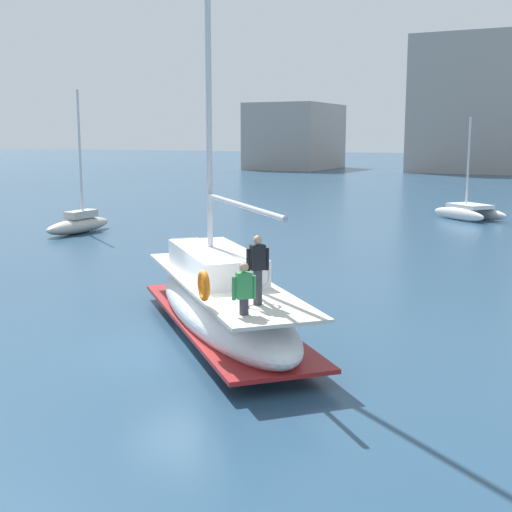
{
  "coord_description": "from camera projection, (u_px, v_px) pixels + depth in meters",
  "views": [
    {
      "loc": [
        8.88,
        -13.97,
        5.2
      ],
      "look_at": [
        0.28,
        3.56,
        1.8
      ],
      "focal_mm": 48.43,
      "sensor_mm": 36.0,
      "label": 1
    }
  ],
  "objects": [
    {
      "name": "main_sailboat",
      "position": [
        222.0,
        300.0,
        18.27
      ],
      "size": [
        8.46,
        8.51,
        14.28
      ],
      "color": "white",
      "rests_on": "ground"
    },
    {
      "name": "moored_catamaran",
      "position": [
        469.0,
        211.0,
        43.54
      ],
      "size": [
        4.98,
        4.71,
        6.38
      ],
      "color": "silver",
      "rests_on": "ground"
    },
    {
      "name": "moored_sloop_near",
      "position": [
        79.0,
        223.0,
        37.39
      ],
      "size": [
        1.27,
        5.0,
        7.62
      ],
      "color": "#B7B2A8",
      "rests_on": "ground"
    },
    {
      "name": "ground_plane",
      "position": [
        183.0,
        349.0,
        17.1
      ],
      "size": [
        400.0,
        400.0,
        0.0
      ],
      "primitive_type": "plane",
      "color": "navy"
    }
  ]
}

